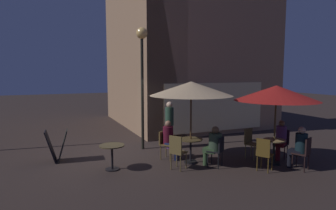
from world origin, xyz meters
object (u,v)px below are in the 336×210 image
Objects in this scene: cafe_table_0 at (191,146)px; cafe_chair_6 at (304,151)px; cafe_chair_5 at (264,152)px; patron_seated_2 at (281,137)px; cafe_chair_2 at (166,142)px; menu_sandwich_board at (57,146)px; patio_umbrella_1 at (276,93)px; patron_seated_3 at (299,145)px; patron_standing_4 at (169,124)px; cafe_chair_4 at (251,141)px; patron_seated_1 at (170,138)px; cafe_chair_1 at (218,149)px; cafe_chair_3 at (282,141)px; patron_seated_0 at (214,144)px; street_lamp_near_corner at (142,57)px; cafe_chair_0 at (177,149)px; patio_umbrella_0 at (191,89)px; cafe_table_1 at (274,147)px; cafe_table_2 at (112,152)px.

cafe_chair_6 is at bearing -36.20° from cafe_table_0.
cafe_chair_5 is 1.55m from patron_seated_2.
cafe_chair_6 is at bearing 13.01° from cafe_chair_2.
menu_sandwich_board is 0.40× the size of patio_umbrella_1.
patron_seated_3 is 4.34m from patron_standing_4.
cafe_chair_4 is 0.77× the size of patron_seated_1.
cafe_chair_1 is at bearing -24.80° from menu_sandwich_board.
patron_seated_0 is (-2.52, 0.10, 0.14)m from cafe_chair_3.
cafe_table_0 is 0.78× the size of cafe_chair_4.
cafe_chair_3 is (3.78, -2.81, -2.73)m from street_lamp_near_corner.
cafe_chair_5 is 0.76× the size of patron_seated_2.
patron_seated_3 is at bearing -34.83° from cafe_table_0.
cafe_chair_3 is (0.72, 0.42, -1.59)m from patio_umbrella_1.
cafe_chair_5 is at bearing -57.56° from street_lamp_near_corner.
patron_seated_2 reaches higher than cafe_chair_1.
patron_standing_4 is (0.76, 2.26, 0.28)m from cafe_chair_0.
patron_seated_1 reaches higher than cafe_chair_3.
menu_sandwich_board is at bearing 36.59° from cafe_chair_6.
menu_sandwich_board is 4.13m from cafe_table_0.
patron_seated_3 is at bearing -24.27° from menu_sandwich_board.
patio_umbrella_1 reaches higher than patron_seated_0.
patron_seated_2 is 0.72× the size of patron_standing_4.
cafe_chair_4 is 1.58m from patron_seated_0.
patio_umbrella_0 is at bearing 0.00° from cafe_chair_0.
patio_umbrella_1 reaches higher than cafe_chair_6.
cafe_chair_4 is at bearing 38.09° from cafe_chair_5.
cafe_table_0 is 0.99× the size of cafe_table_1.
cafe_chair_4 is at bearing -3.10° from patron_seated_3.
cafe_chair_0 is 0.83× the size of patron_seated_0.
cafe_table_1 is at bearing -143.45° from patron_seated_0.
street_lamp_near_corner is 4.79× the size of cafe_chair_1.
patio_umbrella_0 is 1.46× the size of patron_standing_4.
cafe_chair_3 is 0.97× the size of cafe_chair_5.
patron_seated_3 is (3.19, -1.32, 0.10)m from cafe_chair_0.
patron_standing_4 reaches higher than patron_seated_3.
cafe_chair_0 is at bearing -146.69° from patio_umbrella_0.
street_lamp_near_corner is 2.49m from patio_umbrella_0.
cafe_table_2 is at bearing -116.11° from cafe_chair_4.
patron_seated_1 is at bearing -76.21° from street_lamp_near_corner.
cafe_chair_4 is at bearing 103.73° from patron_standing_4.
patron_seated_2 reaches higher than cafe_chair_0.
patio_umbrella_0 is at bearing -26.57° from cafe_table_0.
patron_standing_4 is (-2.44, 3.58, 0.18)m from patron_seated_3.
cafe_chair_5 is (-0.51, -1.19, -0.01)m from cafe_chair_4.
patron_seated_3 is (-0.43, -1.08, 0.15)m from cafe_chair_3.
cafe_chair_3 is (5.30, -1.01, 0.04)m from cafe_table_2.
cafe_chair_6 reaches higher than cafe_chair_2.
patio_umbrella_1 is (0.00, -0.00, 1.62)m from cafe_table_1.
patio_umbrella_0 is 2.02× the size of patron_seated_2.
patron_seated_2 reaches higher than cafe_chair_3.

